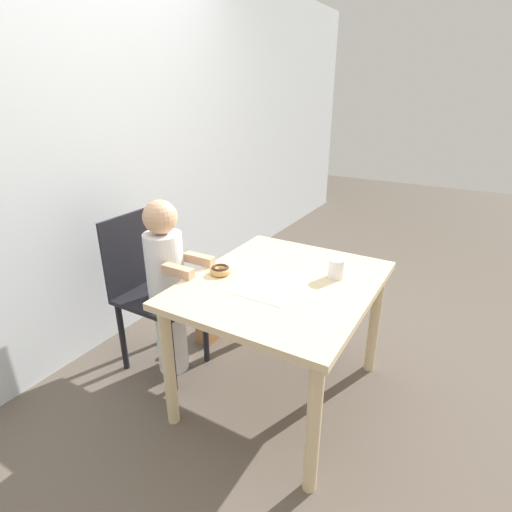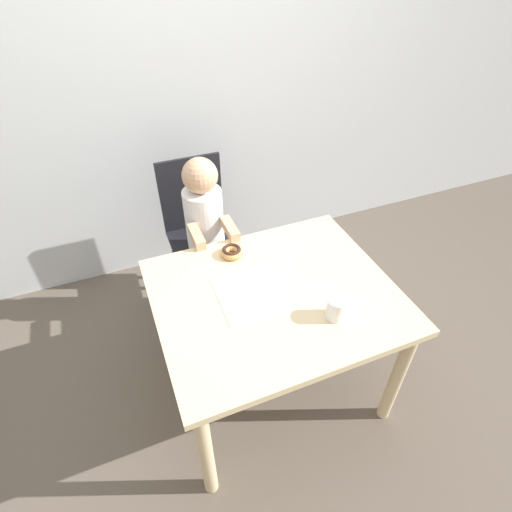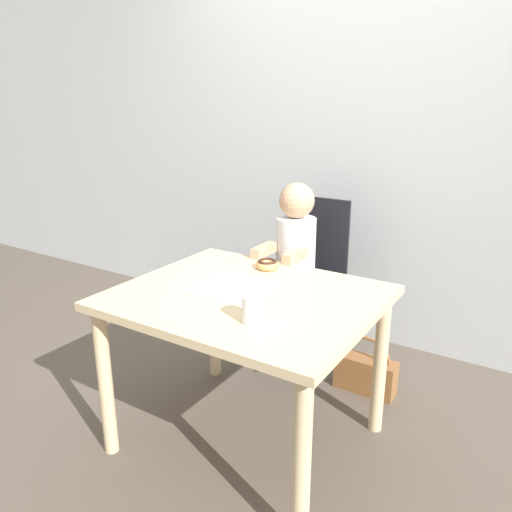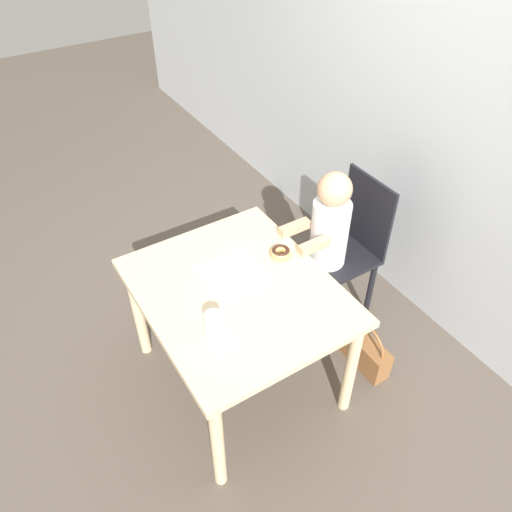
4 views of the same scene
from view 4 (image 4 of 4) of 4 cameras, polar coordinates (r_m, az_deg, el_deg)
The scene contains 9 objects.
ground_plane at distance 2.93m, azimuth -1.84°, elevation -13.53°, with size 12.00×12.00×0.00m, color brown.
wall_back at distance 2.81m, azimuth 21.45°, elevation 14.45°, with size 8.00×0.05×2.50m.
dining_table at distance 2.46m, azimuth -2.13°, elevation -5.41°, with size 1.04×0.88×0.70m.
chair at distance 2.97m, azimuth 9.92°, elevation 0.50°, with size 0.37×0.45×0.94m.
child_figure at distance 2.85m, azimuth 8.08°, elevation 0.67°, with size 0.23×0.37×1.06m.
donut at distance 2.55m, azimuth 2.84°, elevation 0.45°, with size 0.11×0.11×0.04m.
napkin at distance 2.46m, azimuth -2.57°, elevation -2.11°, with size 0.30×0.30×0.00m.
handbag at distance 2.97m, azimuth 12.42°, elevation -10.64°, with size 0.31×0.11×0.31m.
cup at distance 2.18m, azimuth -4.86°, elevation -7.63°, with size 0.08×0.08×0.10m.
Camera 4 is at (1.48, -0.82, 2.40)m, focal length 35.00 mm.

